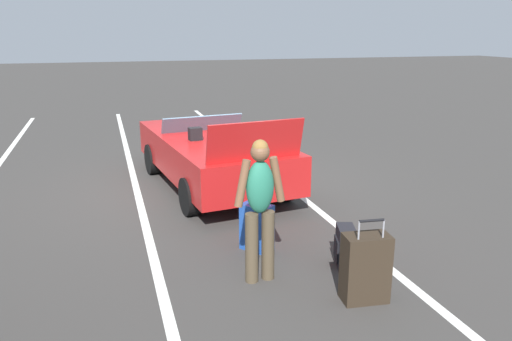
{
  "coord_description": "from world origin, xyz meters",
  "views": [
    {
      "loc": [
        -8.65,
        1.82,
        2.77
      ],
      "look_at": [
        -1.78,
        -0.29,
        0.75
      ],
      "focal_mm": 34.98,
      "sensor_mm": 36.0,
      "label": 1
    }
  ],
  "objects": [
    {
      "name": "convertible_car",
      "position": [
        0.2,
        0.02,
        0.59
      ],
      "size": [
        4.32,
        2.25,
        1.54
      ],
      "rotation": [
        0.0,
        0.0,
        0.12
      ],
      "color": "red",
      "rests_on": "ground_plane"
    },
    {
      "name": "ground_plane",
      "position": [
        0.0,
        0.0,
        0.0
      ],
      "size": [
        80.0,
        80.0,
        0.0
      ],
      "primitive_type": "plane",
      "color": "#383533"
    },
    {
      "name": "suitcase_large_black",
      "position": [
        -4.44,
        -0.67,
        0.37
      ],
      "size": [
        0.35,
        0.51,
        0.95
      ],
      "rotation": [
        0.0,
        0.0,
        6.17
      ],
      "color": "#2D2319",
      "rests_on": "ground_plane"
    },
    {
      "name": "lot_line_mid",
      "position": [
        0.0,
        1.37,
        0.0
      ],
      "size": [
        18.0,
        0.12,
        0.01
      ],
      "primitive_type": "cube",
      "color": "silver",
      "rests_on": "ground_plane"
    },
    {
      "name": "lot_line_near",
      "position": [
        0.0,
        -1.33,
        0.0
      ],
      "size": [
        18.0,
        0.12,
        0.01
      ],
      "primitive_type": "cube",
      "color": "silver",
      "rests_on": "ground_plane"
    },
    {
      "name": "suitcase_medium_bright",
      "position": [
        -2.89,
        0.04,
        0.31
      ],
      "size": [
        0.46,
        0.43,
        0.62
      ],
      "rotation": [
        0.0,
        0.0,
        2.23
      ],
      "color": "#1E479E",
      "rests_on": "ground_plane"
    },
    {
      "name": "suitcase_small_carryon",
      "position": [
        -3.65,
        -0.85,
        0.25
      ],
      "size": [
        0.38,
        0.3,
        0.5
      ],
      "rotation": [
        0.0,
        0.0,
        1.27
      ],
      "color": "black",
      "rests_on": "ground_plane"
    },
    {
      "name": "traveler_person",
      "position": [
        -3.69,
        0.25,
        0.93
      ],
      "size": [
        0.25,
        0.61,
        1.65
      ],
      "rotation": [
        0.0,
        0.0,
        0.09
      ],
      "color": "#4C3F2D",
      "rests_on": "ground_plane"
    }
  ]
}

